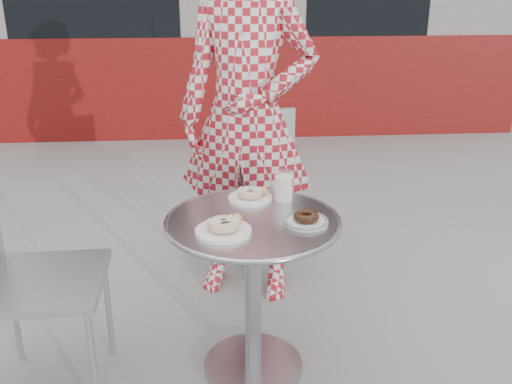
{
  "coord_description": "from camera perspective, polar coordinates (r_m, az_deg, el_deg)",
  "views": [
    {
      "loc": [
        -0.11,
        -2.03,
        1.58
      ],
      "look_at": [
        0.05,
        0.08,
        0.77
      ],
      "focal_mm": 40.0,
      "sensor_mm": 36.0,
      "label": 1
    }
  ],
  "objects": [
    {
      "name": "ground",
      "position": [
        2.57,
        -1.03,
        -16.81
      ],
      "size": [
        60.0,
        60.0,
        0.0
      ],
      "primitive_type": "plane",
      "color": "gray",
      "rests_on": "ground"
    },
    {
      "name": "bistro_table",
      "position": [
        2.27,
        -0.29,
        -6.66
      ],
      "size": [
        0.69,
        0.69,
        0.7
      ],
      "rotation": [
        0.0,
        0.0,
        0.16
      ],
      "color": "#B2B3B7",
      "rests_on": "ground"
    },
    {
      "name": "chair_far",
      "position": [
        3.25,
        -1.4,
        -2.35
      ],
      "size": [
        0.55,
        0.55,
        0.94
      ],
      "rotation": [
        0.0,
        0.0,
        3.4
      ],
      "color": "#AAADB2",
      "rests_on": "ground"
    },
    {
      "name": "chair_left",
      "position": [
        2.43,
        -20.34,
        -12.41
      ],
      "size": [
        0.47,
        0.47,
        0.96
      ],
      "rotation": [
        0.0,
        0.0,
        1.6
      ],
      "color": "#AAADB2",
      "rests_on": "ground"
    },
    {
      "name": "seated_person",
      "position": [
        2.77,
        -0.89,
        7.37
      ],
      "size": [
        0.76,
        0.6,
        1.85
      ],
      "primitive_type": "imported",
      "rotation": [
        0.0,
        0.0,
        -0.26
      ],
      "color": "#A41925",
      "rests_on": "ground"
    },
    {
      "name": "plate_far",
      "position": [
        2.37,
        -0.51,
        -0.3
      ],
      "size": [
        0.18,
        0.18,
        0.05
      ],
      "rotation": [
        0.0,
        0.0,
        -0.07
      ],
      "color": "white",
      "rests_on": "bistro_table"
    },
    {
      "name": "plate_near",
      "position": [
        2.08,
        -3.21,
        -3.52
      ],
      "size": [
        0.21,
        0.21,
        0.06
      ],
      "rotation": [
        0.0,
        0.0,
        0.38
      ],
      "color": "white",
      "rests_on": "bistro_table"
    },
    {
      "name": "plate_checker",
      "position": [
        2.16,
        5.02,
        -2.77
      ],
      "size": [
        0.17,
        0.17,
        0.04
      ],
      "rotation": [
        0.0,
        0.0,
        -0.41
      ],
      "color": "white",
      "rests_on": "bistro_table"
    },
    {
      "name": "milk_cup",
      "position": [
        2.35,
        2.77,
        0.52
      ],
      "size": [
        0.08,
        0.08,
        0.13
      ],
      "rotation": [
        0.0,
        0.0,
        0.33
      ],
      "color": "white",
      "rests_on": "bistro_table"
    }
  ]
}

